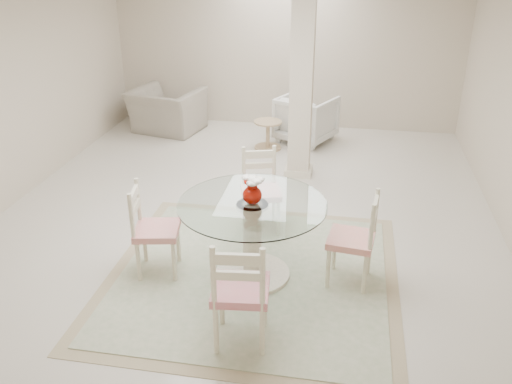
% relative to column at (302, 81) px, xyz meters
% --- Properties ---
extents(ground, '(7.00, 7.00, 0.00)m').
position_rel_column_xyz_m(ground, '(-0.50, -1.30, -1.35)').
color(ground, beige).
rests_on(ground, ground).
extents(room_shell, '(6.02, 7.02, 2.71)m').
position_rel_column_xyz_m(room_shell, '(-0.50, -1.30, 0.51)').
color(room_shell, beige).
rests_on(room_shell, ground).
extents(column, '(0.30, 0.30, 2.70)m').
position_rel_column_xyz_m(column, '(0.00, 0.00, 0.00)').
color(column, beige).
rests_on(column, ground).
extents(area_rug, '(2.89, 2.89, 0.02)m').
position_rel_column_xyz_m(area_rug, '(-0.18, -2.69, -1.34)').
color(area_rug, tan).
rests_on(area_rug, ground).
extents(dining_table, '(1.43, 1.43, 0.82)m').
position_rel_column_xyz_m(dining_table, '(-0.18, -2.69, -0.93)').
color(dining_table, '#FBE8CE').
rests_on(dining_table, ground).
extents(red_vase, '(0.21, 0.20, 0.28)m').
position_rel_column_xyz_m(red_vase, '(-0.18, -2.69, -0.38)').
color(red_vase, '#9F1004').
rests_on(red_vase, dining_table).
extents(dining_chair_east, '(0.48, 0.48, 1.07)m').
position_rel_column_xyz_m(dining_chair_east, '(0.83, -2.62, -0.79)').
color(dining_chair_east, '#EDE6C3').
rests_on(dining_chair_east, ground).
extents(dining_chair_north, '(0.53, 0.53, 1.07)m').
position_rel_column_xyz_m(dining_chair_north, '(-0.28, -1.68, -0.79)').
color(dining_chair_north, beige).
rests_on(dining_chair_north, ground).
extents(dining_chair_west, '(0.50, 0.50, 1.06)m').
position_rel_column_xyz_m(dining_chair_west, '(-1.20, -2.78, -0.79)').
color(dining_chair_west, '#F1E7C6').
rests_on(dining_chair_west, ground).
extents(dining_chair_south, '(0.50, 0.50, 1.14)m').
position_rel_column_xyz_m(dining_chair_south, '(-0.10, -3.71, -0.75)').
color(dining_chair_south, beige).
rests_on(dining_chair_south, ground).
extents(recliner_taupe, '(1.32, 1.21, 0.74)m').
position_rel_column_xyz_m(recliner_taupe, '(-2.46, 1.49, -0.98)').
color(recliner_taupe, gray).
rests_on(recliner_taupe, ground).
extents(armchair_white, '(1.10, 1.11, 0.77)m').
position_rel_column_xyz_m(armchair_white, '(-0.03, 1.41, -0.97)').
color(armchair_white, white).
rests_on(armchair_white, ground).
extents(side_table, '(0.44, 0.44, 0.46)m').
position_rel_column_xyz_m(side_table, '(-0.60, 0.92, -1.14)').
color(side_table, tan).
rests_on(side_table, ground).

